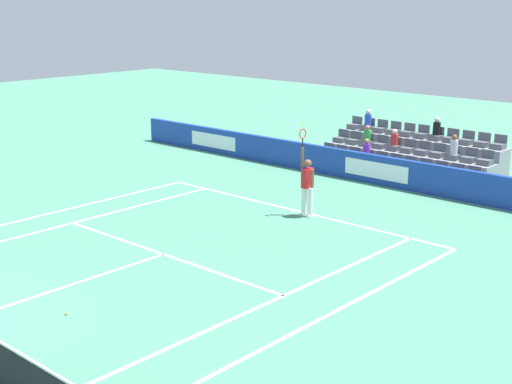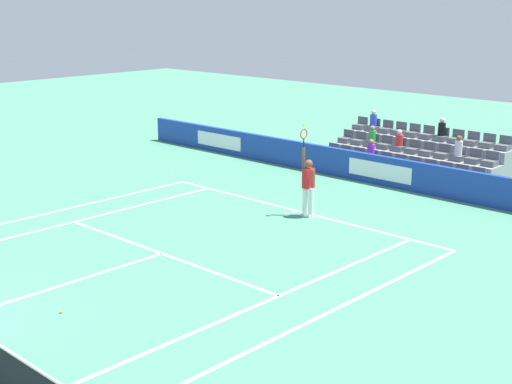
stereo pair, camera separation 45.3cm
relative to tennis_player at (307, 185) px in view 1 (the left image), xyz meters
The scene contains 12 objects.
line_baseline 1.17m from the tennis_player, 19.25° to the right, with size 10.97×0.10×0.01m, color white.
line_service 5.41m from the tennis_player, 83.52° to the left, with size 8.23×0.10×0.01m, color white.
line_centre_service 8.56m from the tennis_player, 85.95° to the left, with size 0.10×6.40×0.01m, color white.
line_singles_sideline_left 7.49m from the tennis_player, 50.58° to the left, with size 0.10×11.89×0.01m, color white.
line_singles_sideline_right 6.80m from the tennis_player, 121.50° to the left, with size 0.10×11.89×0.01m, color white.
line_doubles_sideline_left 8.42m from the tennis_player, 43.31° to the left, with size 0.10×11.89×0.01m, color white.
line_doubles_sideline_right 7.60m from the tennis_player, 130.42° to the left, with size 0.10×11.89×0.01m, color white.
line_centre_mark 1.16m from the tennis_player, 10.34° to the right, with size 0.10×0.20×0.01m, color white.
sponsor_barrier 4.90m from the tennis_player, 82.93° to the right, with size 24.83×0.22×1.05m.
tennis_player is the anchor object (origin of this frame).
stadium_stand 7.19m from the tennis_player, 85.14° to the right, with size 6.82×2.85×2.15m.
loose_tennis_ball 9.24m from the tennis_player, 94.72° to the left, with size 0.07×0.07×0.07m, color #D1E533.
Camera 1 is at (-14.00, 5.45, 6.52)m, focal length 51.60 mm.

